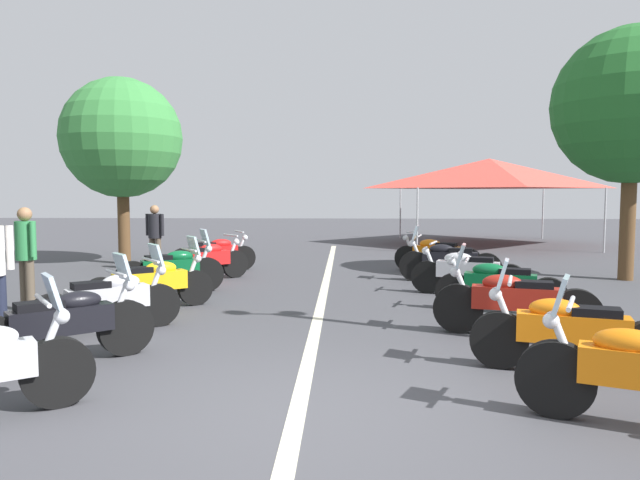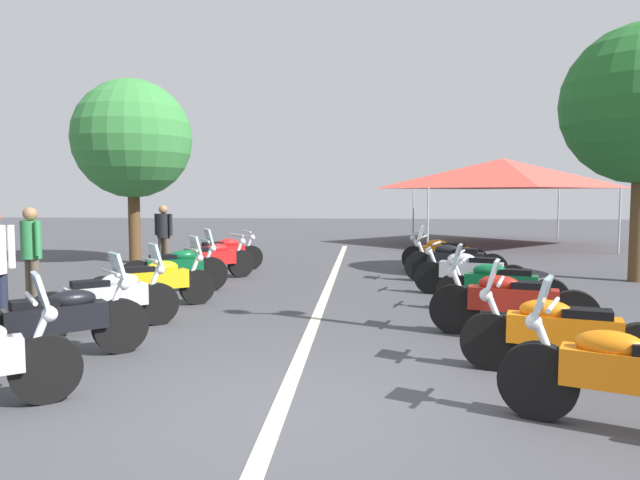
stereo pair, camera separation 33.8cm
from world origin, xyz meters
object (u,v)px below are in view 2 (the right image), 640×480
Objects in this scene: motorcycle_right_row_4 at (470,272)px; motorcycle_right_row_5 at (454,261)px; motorcycle_left_row_1 at (59,321)px; motorcycle_left_row_5 at (210,260)px; motorcycle_left_row_2 at (109,298)px; roadside_tree_2 at (132,139)px; motorcycle_left_row_4 at (176,268)px; motorcycle_right_row_2 at (510,302)px; motorcycle_left_row_6 at (222,253)px; motorcycle_right_row_1 at (560,333)px; bystander_0 at (164,232)px; motorcycle_left_row_3 at (154,281)px; bystander_2 at (31,249)px; event_tent at (502,173)px; motorcycle_right_row_6 at (443,254)px; motorcycle_right_row_0 at (630,376)px; motorcycle_right_row_3 at (500,286)px.

motorcycle_right_row_4 is 1.66m from motorcycle_right_row_5.
motorcycle_left_row_5 is at bearing 49.25° from motorcycle_left_row_1.
motorcycle_left_row_2 is 8.90m from roadside_tree_2.
motorcycle_left_row_4 is 6.35m from motorcycle_right_row_2.
motorcycle_left_row_6 is 9.78m from motorcycle_right_row_1.
motorcycle_right_row_4 is at bearing 105.54° from motorcycle_right_row_5.
motorcycle_left_row_2 is 7.30m from motorcycle_right_row_5.
motorcycle_left_row_4 is 5.78m from motorcycle_right_row_5.
roadside_tree_2 reaches higher than bystander_0.
motorcycle_left_row_3 is 1.07× the size of bystander_2.
motorcycle_left_row_6 is at bearing -2.11° from motorcycle_right_row_5.
motorcycle_left_row_4 is 1.14× the size of bystander_0.
event_tent reaches higher than motorcycle_right_row_2.
motorcycle_left_row_1 is 0.78× the size of motorcycle_right_row_2.
motorcycle_right_row_4 is at bearing -57.77° from motorcycle_left_row_5.
bystander_2 reaches higher than motorcycle_left_row_5.
event_tent reaches higher than motorcycle_right_row_6.
motorcycle_left_row_5 is 0.89× the size of motorcycle_right_row_0.
motorcycle_right_row_6 is 1.23× the size of bystander_0.
motorcycle_right_row_1 is at bearing -66.85° from motorcycle_left_row_3.
motorcycle_left_row_5 is (6.42, -0.03, -0.02)m from motorcycle_left_row_1.
motorcycle_left_row_1 and motorcycle_right_row_5 have the same top height.
bystander_2 is at bearing -140.69° from motorcycle_left_row_6.
motorcycle_left_row_1 is 3.15m from motorcycle_left_row_3.
motorcycle_left_row_3 reaches higher than motorcycle_right_row_6.
motorcycle_left_row_5 is 4.06m from bystander_2.
motorcycle_right_row_6 reaches higher than motorcycle_left_row_6.
motorcycle_left_row_4 is at bearing -150.34° from roadside_tree_2.
motorcycle_left_row_5 is 1.07× the size of bystander_0.
bystander_2 is at bearing -168.05° from motorcycle_left_row_4.
motorcycle_right_row_0 is 0.30× the size of event_tent.
motorcycle_left_row_5 is 8.50m from motorcycle_right_row_1.
event_tent is at bearing -5.48° from bystander_2.
motorcycle_left_row_4 is 0.93× the size of motorcycle_right_row_6.
bystander_0 is at bearing -28.45° from motorcycle_right_row_2.
motorcycle_right_row_2 is (-3.11, -5.54, 0.00)m from motorcycle_left_row_4.
motorcycle_right_row_0 is 3.17m from motorcycle_right_row_2.
motorcycle_left_row_2 is 5.47m from motorcycle_right_row_2.
motorcycle_left_row_1 reaches higher than motorcycle_right_row_3.
event_tent reaches higher than motorcycle_right_row_0.
motorcycle_right_row_5 reaches higher than motorcycle_right_row_4.
motorcycle_right_row_2 is at bearing 167.92° from event_tent.
event_tent reaches higher than motorcycle_right_row_1.
motorcycle_left_row_4 reaches higher than motorcycle_right_row_5.
motorcycle_right_row_4 is 9.99m from roadside_tree_2.
motorcycle_right_row_1 reaches higher than motorcycle_left_row_2.
motorcycle_right_row_2 is 1.63m from motorcycle_right_row_3.
roadside_tree_2 reaches higher than event_tent.
motorcycle_left_row_4 reaches higher than motorcycle_left_row_1.
bystander_2 is at bearing 148.37° from motorcycle_left_row_3.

